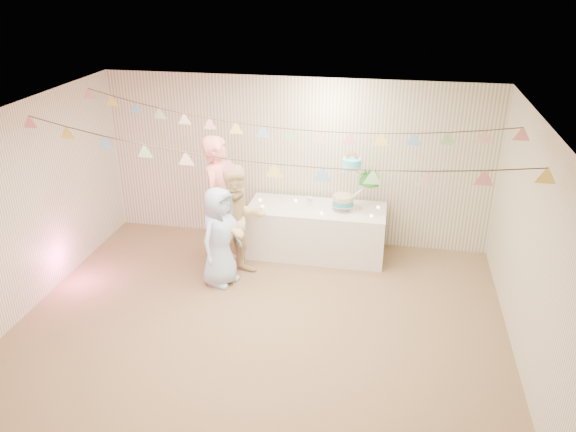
% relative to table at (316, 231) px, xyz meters
% --- Properties ---
extents(floor, '(6.00, 6.00, 0.00)m').
position_rel_table_xyz_m(floor, '(-0.41, -2.00, -0.39)').
color(floor, brown).
rests_on(floor, ground).
extents(ceiling, '(6.00, 6.00, 0.00)m').
position_rel_table_xyz_m(ceiling, '(-0.41, -2.00, 2.21)').
color(ceiling, white).
rests_on(ceiling, ground).
extents(back_wall, '(6.00, 6.00, 0.00)m').
position_rel_table_xyz_m(back_wall, '(-0.41, 0.50, 0.91)').
color(back_wall, silver).
rests_on(back_wall, ground).
extents(front_wall, '(6.00, 6.00, 0.00)m').
position_rel_table_xyz_m(front_wall, '(-0.41, -4.50, 0.91)').
color(front_wall, silver).
rests_on(front_wall, ground).
extents(left_wall, '(5.00, 5.00, 0.00)m').
position_rel_table_xyz_m(left_wall, '(-3.41, -2.00, 0.91)').
color(left_wall, silver).
rests_on(left_wall, ground).
extents(right_wall, '(5.00, 5.00, 0.00)m').
position_rel_table_xyz_m(right_wall, '(2.59, -2.00, 0.91)').
color(right_wall, silver).
rests_on(right_wall, ground).
extents(table, '(2.06, 0.82, 0.77)m').
position_rel_table_xyz_m(table, '(0.00, 0.00, 0.00)').
color(table, silver).
rests_on(table, floor).
extents(cake_stand, '(0.73, 0.43, 0.81)m').
position_rel_table_xyz_m(cake_stand, '(0.55, 0.05, 0.77)').
color(cake_stand, silver).
rests_on(cake_stand, table).
extents(cake_bottom, '(0.31, 0.31, 0.15)m').
position_rel_table_xyz_m(cake_bottom, '(0.40, -0.01, 0.45)').
color(cake_bottom, teal).
rests_on(cake_bottom, cake_stand).
extents(cake_middle, '(0.27, 0.27, 0.22)m').
position_rel_table_xyz_m(cake_middle, '(0.73, 0.14, 0.72)').
color(cake_middle, '#1E821C').
rests_on(cake_middle, cake_stand).
extents(cake_top_tier, '(0.25, 0.25, 0.19)m').
position_rel_table_xyz_m(cake_top_tier, '(0.49, 0.02, 0.99)').
color(cake_top_tier, '#4FE0FB').
rests_on(cake_top_tier, cake_stand).
extents(platter, '(0.33, 0.33, 0.02)m').
position_rel_table_xyz_m(platter, '(-0.52, -0.05, 0.37)').
color(platter, white).
rests_on(platter, table).
extents(posy, '(0.13, 0.13, 0.15)m').
position_rel_table_xyz_m(posy, '(-0.12, 0.05, 0.44)').
color(posy, white).
rests_on(posy, table).
extents(person_adult_a, '(0.57, 0.78, 1.96)m').
position_rel_table_xyz_m(person_adult_a, '(-1.32, -0.53, 0.59)').
color(person_adult_a, pink).
rests_on(person_adult_a, floor).
extents(person_adult_b, '(1.02, 1.01, 1.66)m').
position_rel_table_xyz_m(person_adult_b, '(-0.97, -0.85, 0.45)').
color(person_adult_b, '#DFBE89').
rests_on(person_adult_b, floor).
extents(person_child, '(0.68, 0.81, 1.42)m').
position_rel_table_xyz_m(person_child, '(-1.17, -1.09, 0.33)').
color(person_child, '#ABC9F3').
rests_on(person_child, floor).
extents(bunting_back, '(5.60, 1.10, 0.40)m').
position_rel_table_xyz_m(bunting_back, '(-0.41, -0.90, 1.96)').
color(bunting_back, pink).
rests_on(bunting_back, ceiling).
extents(bunting_front, '(5.60, 0.90, 0.36)m').
position_rel_table_xyz_m(bunting_front, '(-0.41, -2.20, 1.93)').
color(bunting_front, '#72A5E5').
rests_on(bunting_front, ceiling).
extents(tealight_0, '(0.04, 0.04, 0.03)m').
position_rel_table_xyz_m(tealight_0, '(-0.80, -0.15, 0.40)').
color(tealight_0, '#FFD88C').
rests_on(tealight_0, table).
extents(tealight_1, '(0.04, 0.04, 0.03)m').
position_rel_table_xyz_m(tealight_1, '(-0.35, 0.18, 0.40)').
color(tealight_1, '#FFD88C').
rests_on(tealight_1, table).
extents(tealight_2, '(0.04, 0.04, 0.03)m').
position_rel_table_xyz_m(tealight_2, '(0.10, -0.22, 0.40)').
color(tealight_2, '#FFD88C').
rests_on(tealight_2, table).
extents(tealight_3, '(0.04, 0.04, 0.03)m').
position_rel_table_xyz_m(tealight_3, '(0.35, 0.22, 0.40)').
color(tealight_3, '#FFD88C').
rests_on(tealight_3, table).
extents(tealight_4, '(0.04, 0.04, 0.03)m').
position_rel_table_xyz_m(tealight_4, '(0.82, -0.18, 0.40)').
color(tealight_4, '#FFD88C').
rests_on(tealight_4, table).
extents(tealight_5, '(0.04, 0.04, 0.03)m').
position_rel_table_xyz_m(tealight_5, '(0.90, 0.15, 0.40)').
color(tealight_5, '#FFD88C').
rests_on(tealight_5, table).
extents(tealight_6, '(0.04, 0.04, 0.03)m').
position_rel_table_xyz_m(tealight_6, '(-0.89, 0.09, 0.40)').
color(tealight_6, '#FFD88C').
rests_on(tealight_6, table).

